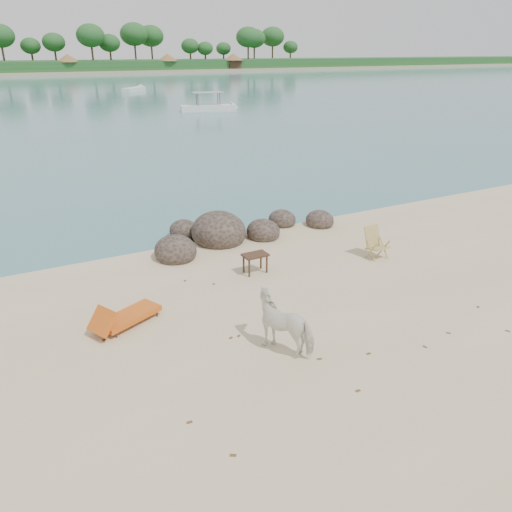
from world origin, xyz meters
The scene contains 9 objects.
water centered at (0.00, 90.00, 0.00)m, with size 400.00×400.00×0.00m, color #3A6D74.
boulders centered at (1.03, 5.72, 0.24)m, with size 6.48×2.94×1.28m.
cow centered at (-0.67, -0.52, 0.59)m, with size 0.63×1.39×1.18m, color white.
side_table centered at (0.55, 3.03, 0.27)m, with size 0.67×0.43×0.54m, color #352315, non-canonical shape.
lounge_chair centered at (-3.20, 1.96, 0.26)m, with size 1.76×0.62×0.53m, color #CB6817, non-canonical shape.
deck_chair centered at (4.17, 2.25, 0.45)m, with size 0.58×0.63×0.90m, color tan, non-canonical shape.
boat_mid centered at (15.11, 39.84, 1.49)m, with size 6.10×1.37×2.97m, color silver, non-canonical shape.
boat_far centered at (15.64, 68.55, 0.34)m, with size 5.86×1.32×0.68m, color silver, non-canonical shape.
dead_leaves centered at (0.12, -0.72, 0.00)m, with size 8.26×6.36×0.00m.
Camera 1 is at (-5.36, -7.90, 5.67)m, focal length 35.00 mm.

